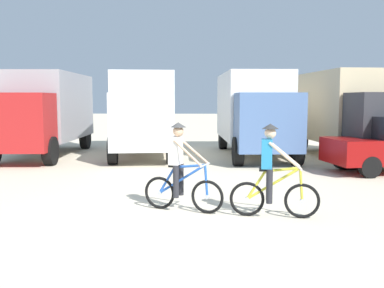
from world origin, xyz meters
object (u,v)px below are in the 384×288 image
(box_truck_avon_van, at_px, (254,109))
(cyclist_orange_shirt, at_px, (180,170))
(box_truck_grey_hauler, at_px, (46,109))
(box_truck_white_box, at_px, (143,109))
(box_truck_tan_camper, at_px, (347,110))
(cyclist_cowboy_hat, at_px, (272,174))

(box_truck_avon_van, bearing_deg, cyclist_orange_shirt, -105.39)
(box_truck_grey_hauler, relative_size, box_truck_white_box, 0.98)
(box_truck_grey_hauler, distance_m, cyclist_orange_shirt, 10.54)
(box_truck_grey_hauler, bearing_deg, box_truck_tan_camper, -1.54)
(box_truck_avon_van, xyz_separation_m, cyclist_cowboy_hat, (-0.63, -9.20, -1.03))
(box_truck_avon_van, relative_size, box_truck_tan_camper, 0.99)
(box_truck_tan_camper, bearing_deg, box_truck_avon_van, 171.13)
(cyclist_orange_shirt, relative_size, cyclist_cowboy_hat, 1.00)
(box_truck_tan_camper, bearing_deg, cyclist_cowboy_hat, -115.73)
(box_truck_tan_camper, distance_m, cyclist_cowboy_hat, 9.65)
(box_truck_avon_van, height_order, box_truck_tan_camper, same)
(box_truck_grey_hauler, relative_size, cyclist_orange_shirt, 3.76)
(box_truck_grey_hauler, height_order, box_truck_tan_camper, same)
(cyclist_cowboy_hat, bearing_deg, box_truck_tan_camper, 64.27)
(box_truck_grey_hauler, distance_m, box_truck_white_box, 3.94)
(box_truck_tan_camper, bearing_deg, box_truck_grey_hauler, 178.46)
(box_truck_avon_van, relative_size, cyclist_orange_shirt, 3.79)
(box_truck_white_box, distance_m, cyclist_orange_shirt, 9.30)
(box_truck_grey_hauler, bearing_deg, box_truck_avon_van, 1.56)
(box_truck_white_box, relative_size, cyclist_cowboy_hat, 3.84)
(box_truck_avon_van, bearing_deg, box_truck_grey_hauler, -178.44)
(box_truck_white_box, bearing_deg, cyclist_orange_shirt, -76.73)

